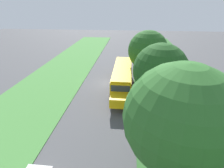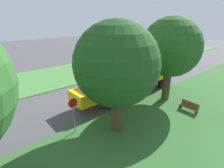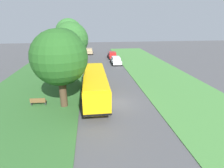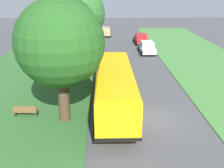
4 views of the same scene
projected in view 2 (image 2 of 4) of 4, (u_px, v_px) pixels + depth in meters
The scene contains 8 objects.
ground_plane at pixel (126, 85), 21.94m from camera, with size 120.00×120.00×0.00m, color #4C4C4F.
grass_verge at pixel (209, 116), 14.82m from camera, with size 12.00×80.00×0.08m, color #33662D.
grass_far_side at pixel (87, 70), 28.32m from camera, with size 10.00×80.00×0.07m, color #47843D.
school_bus at pixel (131, 77), 18.73m from camera, with size 2.84×12.42×3.16m.
oak_tree_beside_bus at pixel (170, 47), 16.03m from camera, with size 5.54×5.54×8.09m.
oak_tree_roadside_mid at pixel (119, 64), 11.20m from camera, with size 5.64×5.64×7.85m.
stop_sign at pixel (74, 112), 12.10m from camera, with size 0.08×0.68×2.74m.
park_bench at pixel (189, 106), 15.48m from camera, with size 1.62×0.58×0.92m.
Camera 2 is at (-14.42, 14.69, 7.78)m, focal length 28.00 mm.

